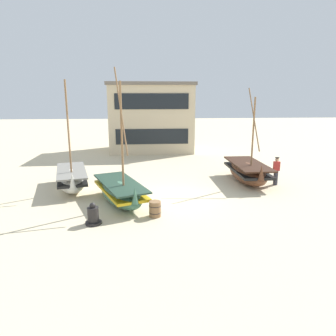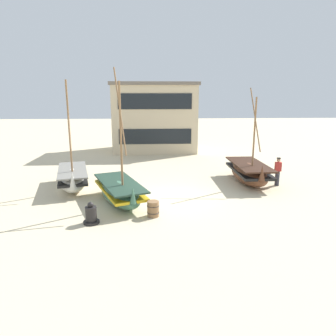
# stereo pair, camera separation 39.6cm
# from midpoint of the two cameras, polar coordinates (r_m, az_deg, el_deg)

# --- Properties ---
(ground_plane) EXTENTS (120.00, 120.00, 0.00)m
(ground_plane) POSITION_cam_midpoint_polar(r_m,az_deg,el_deg) (16.04, -0.42, -5.69)
(ground_plane) COLOR beige
(fishing_boat_near_left) EXTENTS (3.08, 4.70, 6.50)m
(fishing_boat_near_left) POSITION_cam_midpoint_polar(r_m,az_deg,el_deg) (15.42, -9.54, -4.31)
(fishing_boat_near_left) COLOR #427056
(fishing_boat_near_left) RESTS_ON ground
(fishing_boat_centre_large) EXTENTS (1.81, 4.67, 5.69)m
(fishing_boat_centre_large) POSITION_cam_midpoint_polar(r_m,az_deg,el_deg) (19.45, 13.96, -0.66)
(fishing_boat_centre_large) COLOR brown
(fishing_boat_centre_large) RESTS_ON ground
(fishing_boat_far_right) EXTENTS (2.54, 4.62, 6.04)m
(fishing_boat_far_right) POSITION_cam_midpoint_polar(r_m,az_deg,el_deg) (18.43, -18.00, -1.81)
(fishing_boat_far_right) COLOR silver
(fishing_boat_far_right) RESTS_ON ground
(fisherman_by_hull) EXTENTS (0.39, 0.26, 1.68)m
(fisherman_by_hull) POSITION_cam_midpoint_polar(r_m,az_deg,el_deg) (19.34, 18.87, -0.57)
(fisherman_by_hull) COLOR #33333D
(fisherman_by_hull) RESTS_ON ground
(capstan_winch) EXTENTS (0.67, 0.67, 0.93)m
(capstan_winch) POSITION_cam_midpoint_polar(r_m,az_deg,el_deg) (13.27, -14.56, -8.56)
(capstan_winch) COLOR black
(capstan_winch) RESTS_ON ground
(wooden_barrel) EXTENTS (0.56, 0.56, 0.70)m
(wooden_barrel) POSITION_cam_midpoint_polar(r_m,az_deg,el_deg) (13.64, -3.26, -7.59)
(wooden_barrel) COLOR olive
(wooden_barrel) RESTS_ON ground
(harbor_building_main) EXTENTS (8.01, 5.45, 6.45)m
(harbor_building_main) POSITION_cam_midpoint_polar(r_m,az_deg,el_deg) (30.12, -3.53, 9.39)
(harbor_building_main) COLOR beige
(harbor_building_main) RESTS_ON ground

